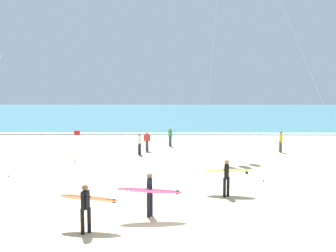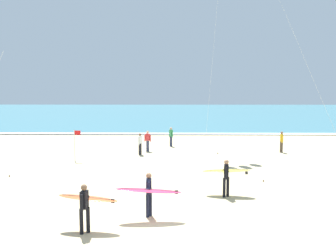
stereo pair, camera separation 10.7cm
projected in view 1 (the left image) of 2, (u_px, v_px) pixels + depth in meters
name	position (u px, v px, depth m)	size (l,w,h in m)	color
ground_plane	(166.00, 231.00, 12.78)	(160.00, 160.00, 0.00)	#CCB789
ocean_water	(170.00, 113.00, 67.80)	(160.00, 60.00, 0.08)	teal
shoreline_foam	(169.00, 134.00, 38.27)	(160.00, 1.31, 0.01)	white
surfer_lead	(87.00, 202.00, 12.61)	(2.16, 1.01, 1.71)	black
surfer_trailing	(150.00, 191.00, 13.91)	(2.48, 0.96, 1.71)	black
surfer_third	(226.00, 173.00, 16.80)	(2.24, 1.07, 1.71)	black
bystander_white_top	(139.00, 144.00, 26.81)	(0.28, 0.47, 1.59)	black
bystander_red_top	(147.00, 141.00, 28.22)	(0.50, 0.22, 1.59)	#2D334C
bystander_green_top	(170.00, 137.00, 30.60)	(0.32, 0.44, 1.59)	#2D334C
bystander_yellow_top	(281.00, 142.00, 27.86)	(0.22, 0.50, 1.59)	#4C3D2D
lifeguard_flag	(75.00, 142.00, 24.61)	(0.45, 0.05, 2.10)	silver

